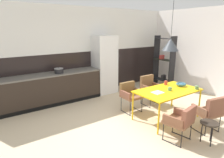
% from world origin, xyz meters
% --- Properties ---
extents(ground_plane, '(9.11, 9.11, 0.00)m').
position_xyz_m(ground_plane, '(0.00, 0.00, 0.00)').
color(ground_plane, '#CAB593').
extents(back_wall_splashback_dark, '(7.00, 0.12, 1.41)m').
position_xyz_m(back_wall_splashback_dark, '(0.00, 2.93, 0.71)').
color(back_wall_splashback_dark, black).
rests_on(back_wall_splashback_dark, ground).
extents(back_wall_panel_upper, '(7.00, 0.12, 1.41)m').
position_xyz_m(back_wall_panel_upper, '(0.00, 2.93, 2.12)').
color(back_wall_panel_upper, white).
rests_on(back_wall_panel_upper, back_wall_splashback_dark).
extents(kitchen_counter, '(3.60, 0.63, 0.90)m').
position_xyz_m(kitchen_counter, '(-1.57, 2.57, 0.45)').
color(kitchen_counter, '#2E241E').
rests_on(kitchen_counter, ground).
extents(refrigerator_column, '(0.71, 0.60, 1.93)m').
position_xyz_m(refrigerator_column, '(0.60, 2.57, 0.97)').
color(refrigerator_column, silver).
rests_on(refrigerator_column, ground).
extents(dining_table, '(1.55, 0.89, 0.73)m').
position_xyz_m(dining_table, '(0.74, 0.00, 0.69)').
color(dining_table, yellow).
rests_on(dining_table, ground).
extents(armchair_far_side, '(0.50, 0.48, 0.77)m').
position_xyz_m(armchair_far_side, '(0.30, 0.87, 0.51)').
color(armchair_far_side, brown).
rests_on(armchair_far_side, ground).
extents(armchair_facing_counter, '(0.56, 0.56, 0.80)m').
position_xyz_m(armchair_facing_counter, '(0.98, -0.94, 0.51)').
color(armchair_facing_counter, brown).
rests_on(armchair_facing_counter, ground).
extents(armchair_by_stool, '(0.51, 0.49, 0.83)m').
position_xyz_m(armchair_by_stool, '(1.09, 0.94, 0.53)').
color(armchair_by_stool, brown).
rests_on(armchair_by_stool, ground).
extents(armchair_near_window, '(0.56, 0.55, 0.74)m').
position_xyz_m(armchair_near_window, '(0.18, -0.83, 0.48)').
color(armchair_near_window, brown).
rests_on(armchair_near_window, ground).
extents(fruit_bowl, '(0.25, 0.25, 0.08)m').
position_xyz_m(fruit_bowl, '(1.26, 0.02, 0.79)').
color(fruit_bowl, '#33607F').
rests_on(fruit_bowl, dining_table).
extents(open_book, '(0.25, 0.21, 0.02)m').
position_xyz_m(open_book, '(0.39, 0.00, 0.74)').
color(open_book, white).
rests_on(open_book, dining_table).
extents(mug_white_ceramic, '(0.12, 0.08, 0.11)m').
position_xyz_m(mug_white_ceramic, '(1.05, 0.32, 0.79)').
color(mug_white_ceramic, '#B23D33').
rests_on(mug_white_ceramic, dining_table).
extents(mug_wide_latte, '(0.13, 0.08, 0.08)m').
position_xyz_m(mug_wide_latte, '(0.74, -0.06, 0.77)').
color(mug_wide_latte, '#5B8456').
rests_on(mug_wide_latte, dining_table).
extents(mug_short_terracotta, '(0.13, 0.09, 0.09)m').
position_xyz_m(mug_short_terracotta, '(1.36, -0.36, 0.78)').
color(mug_short_terracotta, '#5B8456').
rests_on(mug_short_terracotta, dining_table).
extents(cooking_pot, '(0.26, 0.26, 0.17)m').
position_xyz_m(cooking_pot, '(-1.01, 2.49, 0.97)').
color(cooking_pot, black).
rests_on(cooking_pot, kitchen_counter).
extents(side_stool, '(0.33, 0.33, 0.44)m').
position_xyz_m(side_stool, '(0.55, -1.17, 0.40)').
color(side_stool, '#2D261E').
rests_on(side_stool, ground).
extents(open_shelf_unit, '(0.30, 0.79, 1.89)m').
position_xyz_m(open_shelf_unit, '(2.80, 1.91, 0.94)').
color(open_shelf_unit, black).
rests_on(open_shelf_unit, ground).
extents(pendant_lamp_over_table_near, '(0.38, 0.38, 1.10)m').
position_xyz_m(pendant_lamp_over_table_near, '(0.74, 0.02, 1.80)').
color(pendant_lamp_over_table_near, black).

